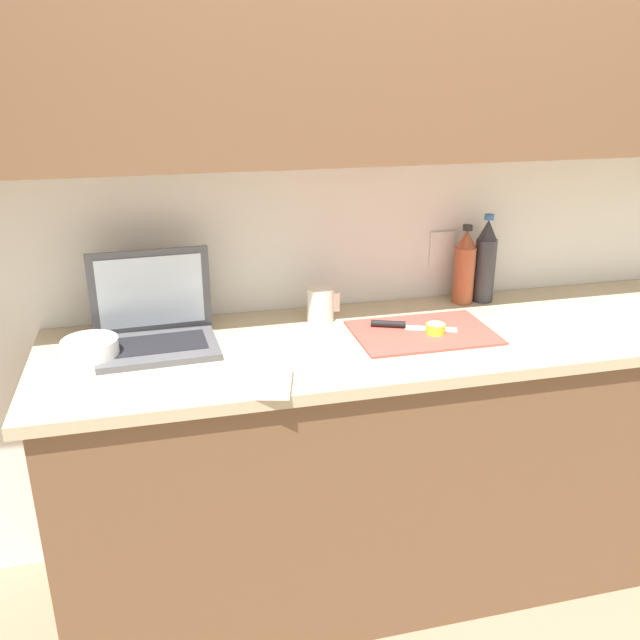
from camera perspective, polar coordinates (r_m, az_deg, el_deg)
ground_plane at (r=2.63m, az=8.15°, el=-19.48°), size 12.00×12.00×0.00m
wall_back at (r=2.24m, az=7.83°, el=17.20°), size 5.20×0.38×2.60m
counter_unit at (r=2.37m, az=9.23°, el=-10.81°), size 2.41×0.64×0.90m
laptop at (r=2.08m, az=-13.75°, el=-0.33°), size 0.37×0.28×0.27m
cutting_board at (r=2.14m, az=8.66°, el=-1.05°), size 0.43×0.30×0.01m
knife at (r=2.16m, az=6.66°, el=-0.42°), size 0.26×0.13×0.02m
lemon_half_cut at (r=2.13m, az=9.59°, el=-0.71°), size 0.06×0.06×0.03m
bottle_green_soda at (r=2.44m, az=13.73°, el=4.79°), size 0.07×0.07×0.31m
bottle_oil_tall at (r=2.41m, az=12.07°, el=4.34°), size 0.07×0.07×0.28m
measuring_cup at (r=2.20m, az=0.06°, el=1.29°), size 0.11×0.09×0.11m
bowl_white at (r=2.02m, az=-18.77°, el=-2.44°), size 0.16×0.16×0.07m
dish_towel at (r=1.79m, az=-5.96°, el=-5.21°), size 0.25×0.21×0.02m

